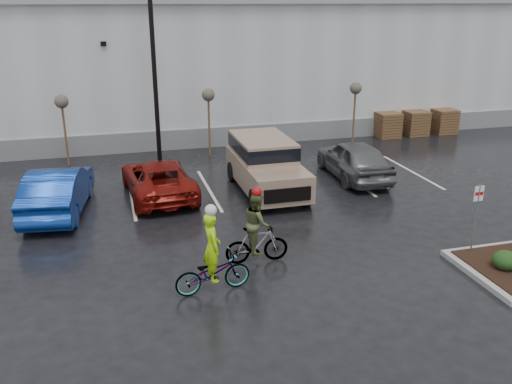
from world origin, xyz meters
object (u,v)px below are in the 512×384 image
object	(u,v)px
cyclist_olive	(257,235)
fire_lane_sign	(476,211)
pallet_stack_a	(387,125)
sapling_west	(62,106)
sapling_east	(355,92)
pallet_stack_b	(415,123)
lamppost	(152,35)
car_blue	(58,190)
cyclist_hivis	(212,265)
sapling_mid	(208,99)
pallet_stack_c	(444,121)
car_red	(158,178)
car_grey	(354,159)
suv_tan	(267,167)

from	to	relation	value
cyclist_olive	fire_lane_sign	bearing A→B (deg)	-99.56
pallet_stack_a	sapling_west	bearing A→B (deg)	-176.53
sapling_east	pallet_stack_b	xyz separation A→B (m)	(4.20, 1.00, -2.05)
pallet_stack_a	lamppost	bearing A→B (deg)	-170.91
car_blue	cyclist_olive	xyz separation A→B (m)	(5.67, -5.58, 0.01)
car_blue	cyclist_olive	bearing A→B (deg)	142.91
sapling_east	cyclist_hivis	bearing A→B (deg)	-127.69
sapling_mid	fire_lane_sign	size ratio (longest dim) A/B	1.45
pallet_stack_b	pallet_stack_c	size ratio (longest dim) A/B	1.00
pallet_stack_b	car_red	world-z (taller)	car_red
car_blue	car_grey	world-z (taller)	car_blue
pallet_stack_a	fire_lane_sign	world-z (taller)	fire_lane_sign
lamppost	fire_lane_sign	xyz separation A→B (m)	(7.80, -11.80, -4.28)
pallet_stack_a	cyclist_olive	distance (m)	16.55
sapling_west	suv_tan	size ratio (longest dim) A/B	0.63
fire_lane_sign	car_grey	world-z (taller)	fire_lane_sign
car_blue	suv_tan	distance (m)	7.64
car_grey	cyclist_hivis	size ratio (longest dim) A/B	1.98
car_blue	car_grey	bearing A→B (deg)	-168.40
pallet_stack_a	fire_lane_sign	size ratio (longest dim) A/B	0.61
pallet_stack_c	fire_lane_sign	size ratio (longest dim) A/B	0.61
lamppost	suv_tan	world-z (taller)	lamppost
sapling_west	cyclist_olive	size ratio (longest dim) A/B	1.41
pallet_stack_b	sapling_west	bearing A→B (deg)	-176.86
pallet_stack_c	cyclist_hivis	bearing A→B (deg)	-139.04
cyclist_hivis	cyclist_olive	world-z (taller)	cyclist_hivis
sapling_east	suv_tan	xyz separation A→B (m)	(-6.37, -5.84, -1.70)
sapling_east	car_grey	distance (m)	5.91
pallet_stack_b	fire_lane_sign	size ratio (longest dim) A/B	0.61
pallet_stack_a	pallet_stack_c	xyz separation A→B (m)	(3.50, 0.00, 0.00)
lamppost	suv_tan	bearing A→B (deg)	-53.15
fire_lane_sign	car_red	size ratio (longest dim) A/B	0.44
fire_lane_sign	suv_tan	world-z (taller)	fire_lane_sign
pallet_stack_c	fire_lane_sign	world-z (taller)	fire_lane_sign
lamppost	cyclist_hivis	xyz separation A→B (m)	(0.13, -11.78, -4.95)
sapling_west	car_grey	world-z (taller)	sapling_west
car_red	cyclist_olive	xyz separation A→B (m)	(2.13, -6.36, 0.14)
sapling_mid	car_red	size ratio (longest dim) A/B	0.64
suv_tan	pallet_stack_c	bearing A→B (deg)	28.93
pallet_stack_b	car_grey	distance (m)	8.93
car_blue	pallet_stack_c	bearing A→B (deg)	-153.46
sapling_mid	fire_lane_sign	distance (m)	13.92
suv_tan	pallet_stack_a	bearing A→B (deg)	37.62
suv_tan	fire_lane_sign	bearing A→B (deg)	-59.06
sapling_mid	suv_tan	size ratio (longest dim) A/B	0.63
sapling_west	lamppost	bearing A→B (deg)	-14.04
sapling_east	car_blue	world-z (taller)	sapling_east
pallet_stack_a	fire_lane_sign	distance (m)	14.60
sapling_mid	car_red	bearing A→B (deg)	-120.06
lamppost	car_red	xyz separation A→B (m)	(-0.47, -4.14, -4.99)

